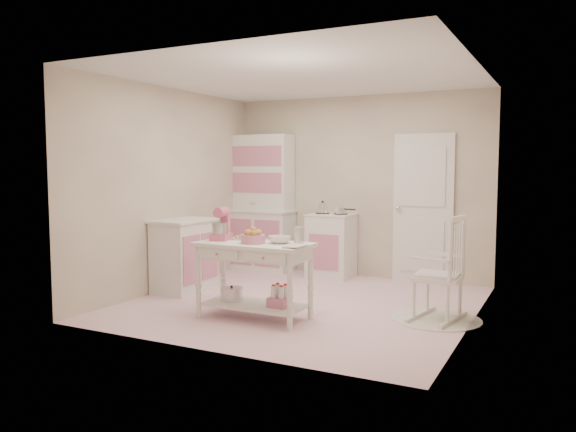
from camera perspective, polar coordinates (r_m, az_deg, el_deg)
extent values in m
plane|color=pink|center=(6.62, 1.41, -8.85)|extent=(3.80, 3.80, 0.00)
cube|color=white|center=(6.51, 1.46, 13.97)|extent=(3.80, 3.80, 0.04)
cube|color=beige|center=(8.19, 7.16, 2.97)|extent=(3.80, 0.04, 2.60)
cube|color=beige|center=(4.79, -8.37, 1.54)|extent=(3.80, 0.04, 2.60)
cube|color=beige|center=(7.45, -11.90, 2.70)|extent=(0.04, 3.80, 2.60)
cube|color=beige|center=(5.88, 18.43, 1.96)|extent=(0.04, 3.80, 2.60)
cube|color=white|center=(7.91, 13.56, 0.76)|extent=(0.82, 0.05, 2.04)
cube|color=white|center=(8.61, -2.83, 1.36)|extent=(1.06, 0.50, 2.08)
cube|color=white|center=(8.10, 4.42, -3.00)|extent=(0.62, 0.57, 0.92)
cube|color=white|center=(7.31, -10.47, -3.94)|extent=(0.54, 0.84, 0.92)
cylinder|color=white|center=(6.13, 14.85, -10.10)|extent=(0.92, 0.92, 0.01)
cube|color=white|center=(6.01, 14.97, -5.08)|extent=(0.61, 0.80, 1.10)
cube|color=white|center=(5.92, -3.46, -6.55)|extent=(1.20, 0.60, 0.80)
cube|color=#D45980|center=(6.07, -6.82, -0.85)|extent=(0.25, 0.31, 0.34)
cube|color=silver|center=(6.08, -3.85, -2.35)|extent=(0.34, 0.24, 0.02)
cylinder|color=#CA7493|center=(5.80, -3.57, -2.35)|extent=(0.25, 0.25, 0.09)
imported|color=white|center=(5.79, -0.86, -2.42)|extent=(0.24, 0.24, 0.07)
cylinder|color=silver|center=(5.78, 1.09, -1.96)|extent=(0.10, 0.10, 0.17)
imported|color=white|center=(5.53, -0.08, -3.04)|extent=(0.18, 0.24, 0.02)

